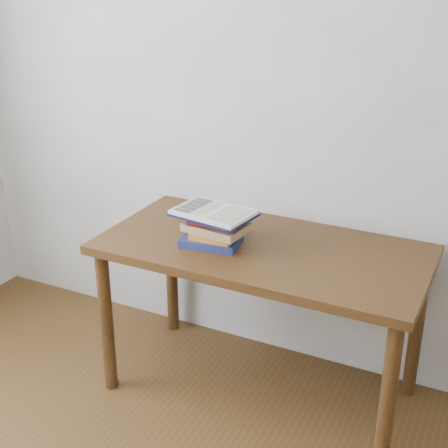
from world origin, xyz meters
The scene contains 3 objects.
desk centered at (0.11, 1.38, 0.65)m, with size 1.39×0.70×0.75m.
book_stack centered at (-0.08, 1.31, 0.81)m, with size 0.29×0.23×0.13m.
open_book centered at (-0.09, 1.31, 0.89)m, with size 0.35×0.27×0.03m.
Camera 1 is at (1.03, -0.86, 1.86)m, focal length 50.00 mm.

